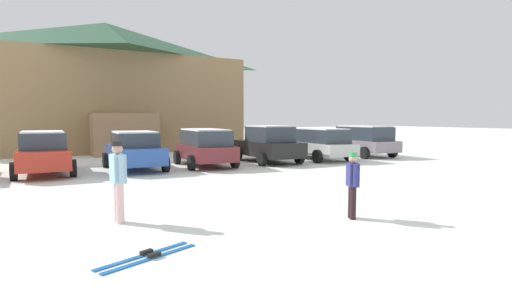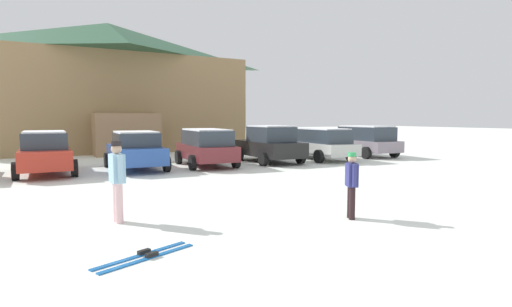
# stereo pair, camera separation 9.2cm
# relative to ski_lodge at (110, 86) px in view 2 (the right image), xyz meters

# --- Properties ---
(ground) EXTENTS (160.00, 160.00, 0.00)m
(ground) POSITION_rel_ski_lodge_xyz_m (1.04, -26.10, -4.37)
(ground) COLOR white
(ski_lodge) EXTENTS (17.41, 12.22, 8.64)m
(ski_lodge) POSITION_rel_ski_lodge_xyz_m (0.00, 0.00, 0.00)
(ski_lodge) COLOR #94754D
(ski_lodge) RESTS_ON ground
(parked_red_sedan) EXTENTS (2.17, 4.63, 1.64)m
(parked_red_sedan) POSITION_rel_ski_lodge_xyz_m (-3.72, -12.47, -3.54)
(parked_red_sedan) COLOR #B32D1F
(parked_red_sedan) RESTS_ON ground
(parked_blue_hatchback) EXTENTS (2.20, 4.22, 1.60)m
(parked_blue_hatchback) POSITION_rel_ski_lodge_xyz_m (-0.41, -12.69, -3.56)
(parked_blue_hatchback) COLOR #2A51A3
(parked_blue_hatchback) RESTS_ON ground
(parked_maroon_van) EXTENTS (2.24, 4.16, 1.65)m
(parked_maroon_van) POSITION_rel_ski_lodge_xyz_m (2.62, -12.76, -3.48)
(parked_maroon_van) COLOR maroon
(parked_maroon_van) RESTS_ON ground
(parked_black_sedan) EXTENTS (2.24, 4.18, 1.78)m
(parked_black_sedan) POSITION_rel_ski_lodge_xyz_m (5.87, -12.64, -3.49)
(parked_black_sedan) COLOR black
(parked_black_sedan) RESTS_ON ground
(parked_silver_wagon) EXTENTS (2.15, 4.68, 1.62)m
(parked_silver_wagon) POSITION_rel_ski_lodge_xyz_m (8.76, -12.61, -3.50)
(parked_silver_wagon) COLOR beige
(parked_silver_wagon) RESTS_ON ground
(parked_grey_wagon) EXTENTS (2.22, 4.15, 1.71)m
(parked_grey_wagon) POSITION_rel_ski_lodge_xyz_m (12.13, -12.28, -3.46)
(parked_grey_wagon) COLOR gray
(parked_grey_wagon) RESTS_ON ground
(skier_teen_in_navy_coat) EXTENTS (0.32, 0.48, 1.41)m
(skier_teen_in_navy_coat) POSITION_rel_ski_lodge_xyz_m (2.30, -23.04, -3.58)
(skier_teen_in_navy_coat) COLOR black
(skier_teen_in_navy_coat) RESTS_ON ground
(skier_adult_in_blue_parka) EXTENTS (0.29, 0.62, 1.67)m
(skier_adult_in_blue_parka) POSITION_rel_ski_lodge_xyz_m (-2.16, -21.19, -3.43)
(skier_adult_in_blue_parka) COLOR beige
(skier_adult_in_blue_parka) RESTS_ON ground
(pair_of_skis) EXTENTS (1.63, 0.94, 0.08)m
(pair_of_skis) POSITION_rel_ski_lodge_xyz_m (-2.05, -23.52, -4.35)
(pair_of_skis) COLOR #185FAD
(pair_of_skis) RESTS_ON ground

